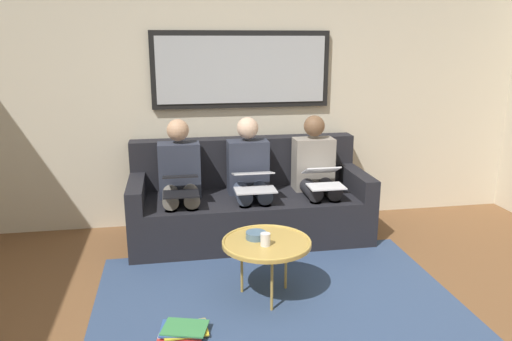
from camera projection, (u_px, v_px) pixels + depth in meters
The scene contains 14 objects.
wall_rear at pixel (240, 95), 4.92m from camera, with size 6.00×0.12×2.60m, color beige.
area_rug at pixel (276, 299), 3.59m from camera, with size 2.60×1.80×0.01m, color #33476B.
couch at pixel (248, 204), 4.72m from camera, with size 2.20×0.90×0.90m.
framed_mirror at pixel (242, 70), 4.77m from camera, with size 1.74×0.05×0.73m.
coffee_table at pixel (267, 243), 3.52m from camera, with size 0.64×0.64×0.45m.
cup at pixel (265, 239), 3.44m from camera, with size 0.07×0.07×0.09m, color silver.
bowl at pixel (256, 235), 3.56m from camera, with size 0.15×0.15×0.05m, color slate.
person_left at pixel (316, 173), 4.68m from camera, with size 0.38×0.58×1.14m.
laptop_white at pixel (323, 177), 4.46m from camera, with size 0.32×0.37×0.17m.
person_middle at pixel (250, 176), 4.58m from camera, with size 0.38×0.58×1.14m.
laptop_silver at pixel (254, 181), 4.34m from camera, with size 0.36×0.36×0.15m.
person_right at pixel (180, 179), 4.47m from camera, with size 0.38×0.58×1.14m.
laptop_black at pixel (181, 184), 4.23m from camera, with size 0.30×0.36×0.15m.
magazine_stack at pixel (183, 329), 3.17m from camera, with size 0.34×0.29×0.05m.
Camera 1 is at (0.70, 2.31, 1.83)m, focal length 34.60 mm.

